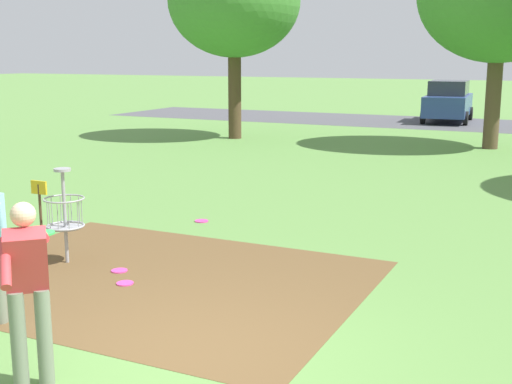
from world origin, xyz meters
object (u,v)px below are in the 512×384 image
object	(u,v)px
disc_golf_basket	(62,211)
frisbee_scattered_b	(125,283)
parked_car_leftmost	(448,101)
player_waiting_left	(28,283)
tree_near_right	(234,1)
frisbee_near_basket	(202,221)
frisbee_scattered_a	(119,271)

from	to	relation	value
disc_golf_basket	frisbee_scattered_b	xyz separation A→B (m)	(1.38, -0.43, -0.74)
parked_car_leftmost	player_waiting_left	bearing A→B (deg)	-87.65
player_waiting_left	tree_near_right	bearing A→B (deg)	111.68
frisbee_near_basket	frisbee_scattered_a	size ratio (longest dim) A/B	1.09
frisbee_scattered_b	frisbee_near_basket	bearing A→B (deg)	103.30
player_waiting_left	frisbee_scattered_a	distance (m)	3.48
disc_golf_basket	parked_car_leftmost	xyz separation A→B (m)	(1.22, 23.96, 0.17)
frisbee_scattered_a	parked_car_leftmost	world-z (taller)	parked_car_leftmost
frisbee_near_basket	parked_car_leftmost	xyz separation A→B (m)	(0.64, 20.98, 0.91)
player_waiting_left	parked_car_leftmost	size ratio (longest dim) A/B	0.40
player_waiting_left	frisbee_scattered_b	size ratio (longest dim) A/B	7.56
frisbee_scattered_a	frisbee_scattered_b	xyz separation A→B (m)	(0.39, -0.40, 0.00)
disc_golf_basket	tree_near_right	size ratio (longest dim) A/B	0.20
player_waiting_left	tree_near_right	size ratio (longest dim) A/B	0.25
frisbee_near_basket	parked_car_leftmost	size ratio (longest dim) A/B	0.06
player_waiting_left	parked_car_leftmost	world-z (taller)	parked_car_leftmost
frisbee_scattered_b	parked_car_leftmost	distance (m)	24.40
disc_golf_basket	player_waiting_left	xyz separation A→B (m)	(2.33, -3.08, 0.23)
disc_golf_basket	tree_near_right	bearing A→B (deg)	107.78
tree_near_right	parked_car_leftmost	bearing A→B (deg)	58.68
disc_golf_basket	frisbee_near_basket	distance (m)	3.12
disc_golf_basket	frisbee_near_basket	bearing A→B (deg)	78.99
player_waiting_left	tree_near_right	xyz separation A→B (m)	(-6.94, 17.45, 3.82)
frisbee_near_basket	frisbee_scattered_a	bearing A→B (deg)	-82.14
disc_golf_basket	player_waiting_left	distance (m)	3.87
frisbee_scattered_b	tree_near_right	bearing A→B (deg)	112.04
frisbee_near_basket	frisbee_scattered_b	distance (m)	3.50
frisbee_scattered_a	frisbee_scattered_b	size ratio (longest dim) A/B	1.00
frisbee_scattered_a	tree_near_right	bearing A→B (deg)	111.26
player_waiting_left	frisbee_scattered_b	distance (m)	2.98
frisbee_scattered_b	tree_near_right	xyz separation A→B (m)	(-5.99, 14.80, 4.80)
frisbee_scattered_b	parked_car_leftmost	bearing A→B (deg)	90.38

